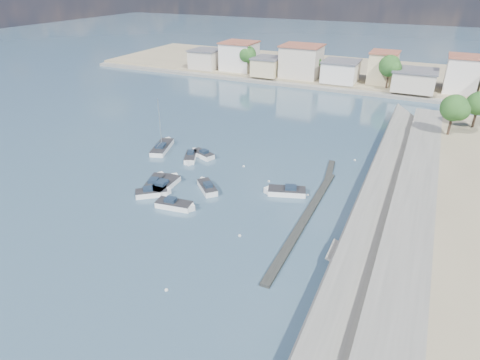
{
  "coord_description": "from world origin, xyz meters",
  "views": [
    {
      "loc": [
        17.32,
        -30.26,
        26.44
      ],
      "look_at": [
        -3.43,
        13.72,
        1.4
      ],
      "focal_mm": 30.0,
      "sensor_mm": 36.0,
      "label": 1
    }
  ],
  "objects_px": {
    "motorboat_g": "(190,158)",
    "sailboat": "(163,147)",
    "motorboat_e": "(166,184)",
    "motorboat_h": "(176,205)",
    "motorboat_d": "(285,191)",
    "motorboat_b": "(153,193)",
    "motorboat_c": "(207,187)",
    "motorboat_f": "(202,154)",
    "motorboat_a": "(156,182)"
  },
  "relations": [
    {
      "from": "motorboat_e",
      "to": "motorboat_h",
      "type": "height_order",
      "value": "same"
    },
    {
      "from": "motorboat_c",
      "to": "sailboat",
      "type": "distance_m",
      "value": 16.69
    },
    {
      "from": "motorboat_b",
      "to": "sailboat",
      "type": "bearing_deg",
      "value": 120.54
    },
    {
      "from": "motorboat_b",
      "to": "motorboat_c",
      "type": "distance_m",
      "value": 7.22
    },
    {
      "from": "motorboat_e",
      "to": "motorboat_b",
      "type": "bearing_deg",
      "value": -92.02
    },
    {
      "from": "motorboat_c",
      "to": "motorboat_e",
      "type": "distance_m",
      "value": 5.84
    },
    {
      "from": "motorboat_d",
      "to": "motorboat_a",
      "type": "bearing_deg",
      "value": -163.23
    },
    {
      "from": "motorboat_a",
      "to": "motorboat_g",
      "type": "xyz_separation_m",
      "value": [
        -0.03,
        9.33,
        0.0
      ]
    },
    {
      "from": "motorboat_b",
      "to": "motorboat_g",
      "type": "xyz_separation_m",
      "value": [
        -1.54,
        11.96,
        0.0
      ]
    },
    {
      "from": "motorboat_e",
      "to": "motorboat_a",
      "type": "bearing_deg",
      "value": -176.92
    },
    {
      "from": "motorboat_a",
      "to": "motorboat_g",
      "type": "height_order",
      "value": "same"
    },
    {
      "from": "motorboat_e",
      "to": "sailboat",
      "type": "bearing_deg",
      "value": 126.61
    },
    {
      "from": "motorboat_b",
      "to": "motorboat_f",
      "type": "bearing_deg",
      "value": 92.54
    },
    {
      "from": "motorboat_b",
      "to": "motorboat_g",
      "type": "relative_size",
      "value": 0.93
    },
    {
      "from": "motorboat_b",
      "to": "motorboat_h",
      "type": "distance_m",
      "value": 4.79
    },
    {
      "from": "motorboat_b",
      "to": "sailboat",
      "type": "xyz_separation_m",
      "value": [
        -8.16,
        13.83,
        0.03
      ]
    },
    {
      "from": "sailboat",
      "to": "motorboat_b",
      "type": "bearing_deg",
      "value": -59.46
    },
    {
      "from": "motorboat_c",
      "to": "motorboat_h",
      "type": "bearing_deg",
      "value": -100.56
    },
    {
      "from": "motorboat_f",
      "to": "motorboat_g",
      "type": "xyz_separation_m",
      "value": [
        -0.92,
        -2.03,
        0.0
      ]
    },
    {
      "from": "motorboat_f",
      "to": "sailboat",
      "type": "height_order",
      "value": "sailboat"
    },
    {
      "from": "motorboat_c",
      "to": "motorboat_g",
      "type": "xyz_separation_m",
      "value": [
        -7.21,
        7.48,
        0.0
      ]
    },
    {
      "from": "motorboat_h",
      "to": "motorboat_c",
      "type": "bearing_deg",
      "value": 79.44
    },
    {
      "from": "motorboat_d",
      "to": "sailboat",
      "type": "height_order",
      "value": "sailboat"
    },
    {
      "from": "motorboat_d",
      "to": "motorboat_f",
      "type": "bearing_deg",
      "value": 159.51
    },
    {
      "from": "motorboat_a",
      "to": "motorboat_f",
      "type": "bearing_deg",
      "value": 85.52
    },
    {
      "from": "motorboat_b",
      "to": "motorboat_c",
      "type": "xyz_separation_m",
      "value": [
        5.67,
        4.48,
        0.0
      ]
    },
    {
      "from": "motorboat_g",
      "to": "motorboat_h",
      "type": "bearing_deg",
      "value": -65.5
    },
    {
      "from": "motorboat_d",
      "to": "motorboat_h",
      "type": "xyz_separation_m",
      "value": [
        -11.25,
        -9.29,
        0.0
      ]
    },
    {
      "from": "motorboat_b",
      "to": "motorboat_f",
      "type": "height_order",
      "value": "same"
    },
    {
      "from": "motorboat_e",
      "to": "sailboat",
      "type": "height_order",
      "value": "sailboat"
    },
    {
      "from": "motorboat_c",
      "to": "motorboat_h",
      "type": "distance_m",
      "value": 6.02
    },
    {
      "from": "motorboat_a",
      "to": "motorboat_c",
      "type": "bearing_deg",
      "value": 14.47
    },
    {
      "from": "motorboat_d",
      "to": "motorboat_h",
      "type": "bearing_deg",
      "value": -140.44
    },
    {
      "from": "motorboat_b",
      "to": "motorboat_f",
      "type": "distance_m",
      "value": 14.0
    },
    {
      "from": "motorboat_g",
      "to": "motorboat_h",
      "type": "xyz_separation_m",
      "value": [
        6.11,
        -13.4,
        -0.0
      ]
    },
    {
      "from": "motorboat_f",
      "to": "sailboat",
      "type": "xyz_separation_m",
      "value": [
        -7.54,
        -0.16,
        0.03
      ]
    },
    {
      "from": "motorboat_g",
      "to": "sailboat",
      "type": "distance_m",
      "value": 6.88
    },
    {
      "from": "motorboat_d",
      "to": "motorboat_g",
      "type": "distance_m",
      "value": 17.83
    },
    {
      "from": "motorboat_a",
      "to": "motorboat_d",
      "type": "bearing_deg",
      "value": 16.77
    },
    {
      "from": "motorboat_f",
      "to": "motorboat_g",
      "type": "distance_m",
      "value": 2.23
    },
    {
      "from": "motorboat_c",
      "to": "sailboat",
      "type": "height_order",
      "value": "sailboat"
    },
    {
      "from": "motorboat_c",
      "to": "motorboat_d",
      "type": "height_order",
      "value": "same"
    },
    {
      "from": "motorboat_g",
      "to": "sailboat",
      "type": "bearing_deg",
      "value": 164.21
    },
    {
      "from": "motorboat_e",
      "to": "motorboat_f",
      "type": "height_order",
      "value": "same"
    },
    {
      "from": "motorboat_d",
      "to": "motorboat_g",
      "type": "relative_size",
      "value": 1.22
    },
    {
      "from": "motorboat_b",
      "to": "motorboat_d",
      "type": "height_order",
      "value": "same"
    },
    {
      "from": "motorboat_g",
      "to": "motorboat_h",
      "type": "height_order",
      "value": "same"
    },
    {
      "from": "motorboat_b",
      "to": "motorboat_d",
      "type": "bearing_deg",
      "value": 26.4
    },
    {
      "from": "motorboat_a",
      "to": "motorboat_g",
      "type": "relative_size",
      "value": 1.18
    },
    {
      "from": "motorboat_a",
      "to": "motorboat_e",
      "type": "height_order",
      "value": "same"
    }
  ]
}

